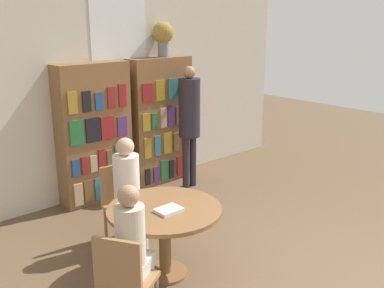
{
  "coord_description": "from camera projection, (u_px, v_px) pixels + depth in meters",
  "views": [
    {
      "loc": [
        -3.5,
        -1.7,
        2.5
      ],
      "look_at": [
        -0.15,
        2.06,
        1.05
      ],
      "focal_mm": 42.0,
      "sensor_mm": 36.0,
      "label": 1
    }
  ],
  "objects": [
    {
      "name": "wall_back",
      "position": [
        120.0,
        87.0,
        6.44
      ],
      "size": [
        6.4,
        0.07,
        3.0
      ],
      "color": "beige",
      "rests_on": "ground_plane"
    },
    {
      "name": "bookshelf_left",
      "position": [
        94.0,
        134.0,
        6.09
      ],
      "size": [
        1.01,
        0.34,
        1.91
      ],
      "color": "brown",
      "rests_on": "ground_plane"
    },
    {
      "name": "bookshelf_right",
      "position": [
        160.0,
        121.0,
        6.82
      ],
      "size": [
        1.01,
        0.34,
        1.91
      ],
      "color": "brown",
      "rests_on": "ground_plane"
    },
    {
      "name": "flower_vase",
      "position": [
        163.0,
        35.0,
        6.53
      ],
      "size": [
        0.31,
        0.31,
        0.5
      ],
      "color": "slate",
      "rests_on": "bookshelf_right"
    },
    {
      "name": "reading_table",
      "position": [
        165.0,
        220.0,
        4.35
      ],
      "size": [
        1.11,
        1.11,
        0.72
      ],
      "color": "brown",
      "rests_on": "ground_plane"
    },
    {
      "name": "chair_near_camera",
      "position": [
        124.0,
        278.0,
        3.56
      ],
      "size": [
        0.55,
        0.55,
        0.88
      ],
      "rotation": [
        0.0,
        0.0,
        -1.04
      ],
      "color": "olive",
      "rests_on": "ground_plane"
    },
    {
      "name": "chair_left_side",
      "position": [
        122.0,
        200.0,
        5.07
      ],
      "size": [
        0.44,
        0.44,
        0.88
      ],
      "rotation": [
        0.0,
        0.0,
        -3.24
      ],
      "color": "olive",
      "rests_on": "ground_plane"
    },
    {
      "name": "seated_reader_left",
      "position": [
        128.0,
        186.0,
        4.87
      ],
      "size": [
        0.32,
        0.4,
        1.25
      ],
      "rotation": [
        0.0,
        0.0,
        -3.24
      ],
      "color": "silver",
      "rests_on": "ground_plane"
    },
    {
      "name": "seated_reader_right",
      "position": [
        133.0,
        245.0,
        3.67
      ],
      "size": [
        0.4,
        0.37,
        1.23
      ],
      "rotation": [
        0.0,
        0.0,
        -1.04
      ],
      "color": "beige",
      "rests_on": "ground_plane"
    },
    {
      "name": "librarian_standing",
      "position": [
        189.0,
        114.0,
        6.51
      ],
      "size": [
        0.31,
        0.58,
        1.81
      ],
      "color": "#28232D",
      "rests_on": "ground_plane"
    },
    {
      "name": "open_book_on_table",
      "position": [
        169.0,
        210.0,
        4.23
      ],
      "size": [
        0.24,
        0.18,
        0.03
      ],
      "color": "silver",
      "rests_on": "reading_table"
    }
  ]
}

